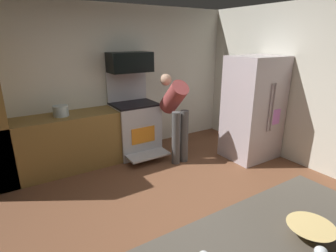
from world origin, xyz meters
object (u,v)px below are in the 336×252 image
oven_range (135,127)px  person_cook (176,111)px  stock_pot (61,111)px  microwave (130,62)px  mixing_bowl_large (310,231)px  refrigerator (253,108)px

oven_range → person_cook: (0.47, -0.62, 0.37)m
person_cook → stock_pot: person_cook is taller
microwave → mixing_bowl_large: (-0.51, -3.64, -0.71)m
microwave → person_cook: bearing=-56.3°
oven_range → refrigerator: (1.69, -1.21, 0.38)m
mixing_bowl_large → oven_range: bearing=81.9°
oven_range → stock_pot: size_ratio=6.44×
mixing_bowl_large → stock_pot: size_ratio=1.23×
refrigerator → mixing_bowl_large: 3.21m
person_cook → oven_range: bearing=127.5°
microwave → stock_pot: 1.40m
person_cook → mixing_bowl_large: (-0.98, -2.93, 0.06)m
oven_range → microwave: size_ratio=2.00×
person_cook → stock_pot: (-1.70, 0.63, 0.10)m
microwave → refrigerator: 2.27m
microwave → stock_pot: (-1.23, -0.08, -0.67)m
microwave → refrigerator: size_ratio=0.42×
oven_range → person_cook: size_ratio=1.01×
stock_pot → mixing_bowl_large: bearing=-78.6°
oven_range → mixing_bowl_large: bearing=-98.1°
stock_pot → microwave: bearing=3.7°
microwave → stock_pot: microwave is taller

